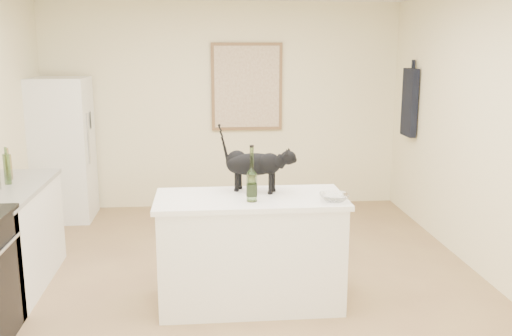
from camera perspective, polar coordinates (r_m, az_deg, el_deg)
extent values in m
plane|color=#A08355|center=(5.00, -1.91, -12.30)|extent=(5.50, 5.50, 0.00)
plane|color=beige|center=(7.34, -3.28, 6.15)|extent=(4.50, 0.00, 4.50)
plane|color=beige|center=(1.97, 2.70, -11.01)|extent=(4.50, 0.00, 4.50)
plane|color=beige|center=(5.25, 23.35, 2.72)|extent=(0.00, 5.50, 5.50)
cube|color=white|center=(4.66, -0.56, -8.47)|extent=(1.44, 0.67, 0.86)
cube|color=white|center=(4.52, -0.57, -3.12)|extent=(1.50, 0.70, 0.04)
cube|color=white|center=(5.39, -23.48, -6.61)|extent=(0.60, 1.40, 0.86)
cube|color=gray|center=(5.27, -23.90, -1.97)|extent=(0.62, 1.44, 0.04)
cube|color=white|center=(7.20, -18.82, 1.77)|extent=(0.68, 0.68, 1.70)
cube|color=brown|center=(7.30, -0.92, 8.10)|extent=(0.90, 0.03, 1.10)
cube|color=beige|center=(7.28, -0.91, 8.09)|extent=(0.82, 0.00, 1.02)
cube|color=black|center=(7.06, 15.09, 6.33)|extent=(0.08, 0.34, 0.80)
cylinder|color=#376026|center=(4.34, -0.42, -0.89)|extent=(0.09, 0.09, 0.38)
imported|color=white|center=(4.42, 7.80, -2.93)|extent=(0.26, 0.26, 0.06)
cube|color=beige|center=(7.15, -16.18, 4.64)|extent=(0.06, 0.15, 0.20)
cylinder|color=brown|center=(5.50, -23.44, 0.07)|extent=(0.06, 0.06, 0.23)
cylinder|color=#1A4416|center=(5.33, -23.58, -0.10)|extent=(0.06, 0.06, 0.26)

